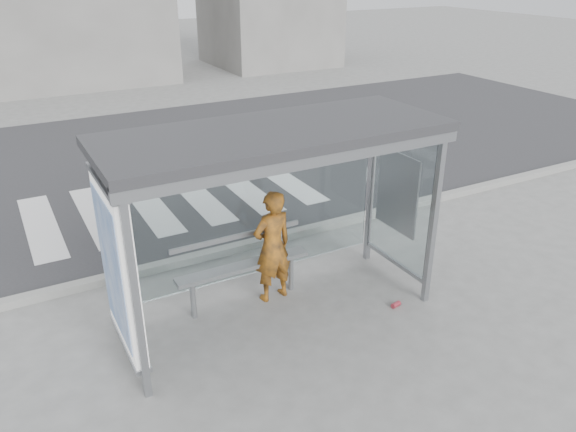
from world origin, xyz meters
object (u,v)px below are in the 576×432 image
object	(u,v)px
person	(272,246)
bus_shelter	(247,182)
soda_can	(396,305)
bench	(243,266)

from	to	relation	value
person	bus_shelter	bearing A→B (deg)	27.73
bus_shelter	person	distance (m)	1.31
bus_shelter	soda_can	bearing A→B (deg)	-20.43
person	bench	bearing A→B (deg)	-18.66
person	soda_can	world-z (taller)	person
bench	person	bearing A→B (deg)	-12.48
bus_shelter	bench	distance (m)	1.47
bus_shelter	person	xyz separation A→B (m)	(0.51, 0.34, -1.16)
soda_can	bench	bearing A→B (deg)	147.72
person	soda_can	xyz separation A→B (m)	(1.39, -1.05, -0.78)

